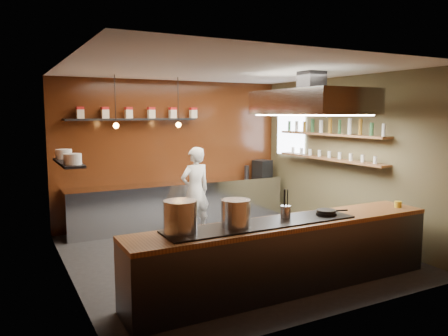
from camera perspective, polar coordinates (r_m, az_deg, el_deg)
floor at (r=7.37m, az=0.75°, el=-11.19°), size 5.00×5.00×0.00m
back_wall at (r=9.30m, az=-6.61°, el=2.05°), size 5.00×0.00×5.00m
left_wall at (r=6.25m, az=-19.79°, el=-0.79°), size 0.00×5.00×5.00m
right_wall at (r=8.52m, az=15.72°, el=1.37°), size 0.00×5.00×5.00m
ceiling at (r=7.03m, az=0.79°, el=12.72°), size 5.00×5.00×0.00m
window_pane at (r=9.76m, az=8.69°, el=4.61°), size 0.00×1.00×1.00m
prep_counter at (r=9.15m, az=-5.77°, el=-4.67°), size 4.60×0.65×0.90m
pass_counter at (r=5.93m, az=8.26°, el=-11.12°), size 4.40×0.72×0.94m
tin_shelf at (r=8.85m, az=-11.82°, el=6.23°), size 2.60×0.26×0.04m
plate_shelf at (r=7.25m, az=-19.68°, el=0.65°), size 0.30×1.40×0.04m
bottle_shelf_upper at (r=8.60m, az=13.66°, el=4.29°), size 0.26×2.80×0.04m
bottle_shelf_lower at (r=8.63m, az=13.57°, el=1.18°), size 0.26×2.80×0.04m
extractor_hood at (r=7.39m, az=11.30°, el=8.46°), size 1.20×2.00×0.72m
pendant_left at (r=8.08m, az=-13.94°, el=5.76°), size 0.10×0.10×0.95m
pendant_right at (r=8.45m, az=-5.97°, el=5.98°), size 0.10×0.10×0.95m
storage_tins at (r=8.89m, az=-10.91°, el=7.11°), size 2.43×0.13×0.22m
plate_stacks at (r=7.24m, az=-19.71°, el=1.44°), size 0.26×1.16×0.16m
bottles at (r=8.59m, az=13.69°, el=5.22°), size 0.06×2.66×0.24m
wine_glasses at (r=8.63m, az=13.58°, el=1.74°), size 0.07×2.37×0.13m
stockpot_large at (r=5.11m, az=-5.72°, el=-6.34°), size 0.49×0.49×0.38m
stockpot_small at (r=5.35m, az=1.55°, el=-5.91°), size 0.39×0.39×0.34m
utensil_crock at (r=5.83m, az=8.05°, el=-5.73°), size 0.14×0.14×0.17m
frying_pan at (r=6.15m, az=13.24°, el=-5.66°), size 0.44×0.28×0.07m
butter_jar at (r=7.04m, az=21.78°, el=-4.43°), size 0.14×0.14×0.09m
espresso_machine at (r=10.06m, az=5.02°, el=0.03°), size 0.42×0.41×0.35m
chef at (r=8.44m, az=-3.78°, el=-2.95°), size 0.66×0.48×1.68m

